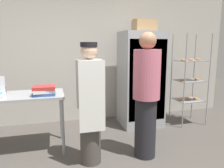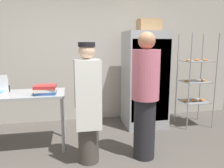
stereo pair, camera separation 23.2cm
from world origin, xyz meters
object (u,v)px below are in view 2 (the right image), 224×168
blender_pitcher (5,85)px  person_baker (88,102)px  refrigerator (145,80)px  cardboard_storage_box (149,25)px  person_customer (145,96)px  baking_rack (195,81)px  binder_stack (45,90)px

blender_pitcher → person_baker: person_baker is taller
refrigerator → person_baker: bearing=-135.5°
cardboard_storage_box → person_customer: cardboard_storage_box is taller
refrigerator → cardboard_storage_box: cardboard_storage_box is taller
baking_rack → cardboard_storage_box: bearing=165.3°
refrigerator → blender_pitcher: 2.49m
person_customer → blender_pitcher: bearing=158.2°
refrigerator → person_baker: refrigerator is taller
person_customer → refrigerator: bearing=70.5°
blender_pitcher → person_baker: size_ratio=0.16×
cardboard_storage_box → binder_stack: bearing=-157.5°
baking_rack → person_baker: 2.44m
cardboard_storage_box → person_customer: size_ratio=0.24×
binder_stack → baking_rack: bearing=10.9°
refrigerator → binder_stack: refrigerator is taller
person_baker → person_customer: person_customer is taller
blender_pitcher → person_customer: person_customer is taller
cardboard_storage_box → person_baker: size_ratio=0.26×
cardboard_storage_box → person_customer: (-0.51, -1.29, -1.06)m
refrigerator → person_customer: (-0.44, -1.24, -0.02)m
refrigerator → baking_rack: 1.00m
refrigerator → person_customer: refrigerator is taller
refrigerator → person_baker: size_ratio=1.13×
blender_pitcher → cardboard_storage_box: bearing=10.9°
blender_pitcher → cardboard_storage_box: 2.75m
blender_pitcher → cardboard_storage_box: size_ratio=0.59×
cardboard_storage_box → person_baker: (-1.30, -1.26, -1.12)m
binder_stack → cardboard_storage_box: cardboard_storage_box is taller
baking_rack → person_baker: size_ratio=1.11×
refrigerator → person_customer: bearing=-109.5°
baking_rack → person_baker: (-2.21, -1.02, -0.04)m
refrigerator → blender_pitcher: refrigerator is taller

